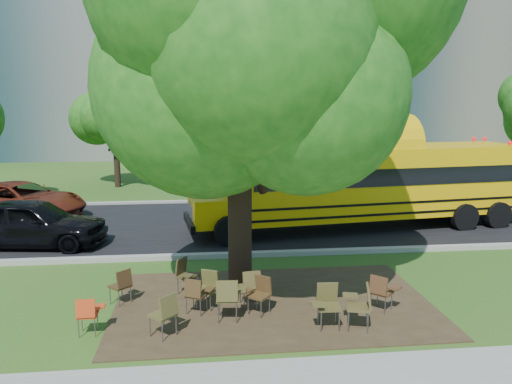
{
  "coord_description": "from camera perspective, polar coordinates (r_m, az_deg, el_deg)",
  "views": [
    {
      "loc": [
        -0.55,
        -10.97,
        4.45
      ],
      "look_at": [
        1.12,
        4.1,
        1.73
      ],
      "focal_mm": 35.0,
      "sensor_mm": 36.0,
      "label": 1
    }
  ],
  "objects": [
    {
      "name": "chair_3",
      "position": [
        10.77,
        0.37,
        -11.26
      ],
      "size": [
        0.72,
        0.57,
        0.83
      ],
      "rotation": [
        0.0,
        0.0,
        2.44
      ],
      "color": "#4A331A",
      "rests_on": "ground"
    },
    {
      "name": "school_bus",
      "position": [
        18.22,
        13.24,
        1.21
      ],
      "size": [
        12.18,
        4.1,
        2.93
      ],
      "rotation": [
        0.0,
        0.0,
        0.13
      ],
      "color": "#DDA806",
      "rests_on": "ground"
    },
    {
      "name": "kerb_near",
      "position": [
        14.65,
        -3.91,
        -7.23
      ],
      "size": [
        80.0,
        0.25,
        0.14
      ],
      "primitive_type": "cube",
      "color": "gray",
      "rests_on": "ground"
    },
    {
      "name": "asphalt_road",
      "position": [
        18.52,
        -4.44,
        -3.68
      ],
      "size": [
        80.0,
        8.0,
        0.04
      ],
      "primitive_type": "cube",
      "color": "black",
      "rests_on": "ground"
    },
    {
      "name": "ground",
      "position": [
        11.86,
        -3.26,
        -11.88
      ],
      "size": [
        160.0,
        160.0,
        0.0
      ],
      "primitive_type": "plane",
      "color": "#234A17",
      "rests_on": "ground"
    },
    {
      "name": "bg_tree_3",
      "position": [
        26.4,
        12.82,
        11.2
      ],
      "size": [
        5.6,
        5.6,
        7.84
      ],
      "color": "black",
      "rests_on": "ground"
    },
    {
      "name": "dirt_patch",
      "position": [
        11.48,
        1.99,
        -12.55
      ],
      "size": [
        7.0,
        4.5,
        0.03
      ],
      "primitive_type": "cube",
      "color": "#382819",
      "rests_on": "ground"
    },
    {
      "name": "main_tree",
      "position": [
        11.39,
        -1.97,
        15.6
      ],
      "size": [
        7.2,
        7.2,
        9.14
      ],
      "color": "black",
      "rests_on": "ground"
    },
    {
      "name": "chair_5",
      "position": [
        10.22,
        8.11,
        -12.27
      ],
      "size": [
        0.61,
        0.54,
        0.91
      ],
      "rotation": [
        0.0,
        0.0,
        3.09
      ],
      "color": "#4C4420",
      "rests_on": "ground"
    },
    {
      "name": "chair_4",
      "position": [
        10.39,
        -3.13,
        -11.7
      ],
      "size": [
        0.65,
        0.55,
        0.94
      ],
      "rotation": [
        0.0,
        0.0,
        -0.09
      ],
      "color": "#4B4520",
      "rests_on": "ground"
    },
    {
      "name": "bg_car_red",
      "position": [
        21.37,
        -25.33,
        -0.88
      ],
      "size": [
        5.62,
        4.1,
        1.42
      ],
      "primitive_type": "imported",
      "rotation": [
        0.0,
        0.0,
        1.19
      ],
      "color": "#581C0F",
      "rests_on": "ground"
    },
    {
      "name": "building_main",
      "position": [
        48.01,
        -15.96,
        17.66
      ],
      "size": [
        38.0,
        16.0,
        22.0
      ],
      "primitive_type": "cube",
      "color": "slate",
      "rests_on": "ground"
    },
    {
      "name": "chair_6",
      "position": [
        10.26,
        11.93,
        -12.2
      ],
      "size": [
        0.57,
        0.73,
        0.94
      ],
      "rotation": [
        0.0,
        0.0,
        1.3
      ],
      "color": "#504322",
      "rests_on": "ground"
    },
    {
      "name": "chair_0",
      "position": [
        10.39,
        -18.63,
        -12.84
      ],
      "size": [
        0.5,
        0.46,
        0.78
      ],
      "rotation": [
        0.0,
        0.0,
        0.03
      ],
      "color": "red",
      "rests_on": "ground"
    },
    {
      "name": "kerb_far",
      "position": [
        22.51,
        -4.8,
        -1.07
      ],
      "size": [
        80.0,
        0.25,
        0.14
      ],
      "primitive_type": "cube",
      "color": "gray",
      "rests_on": "ground"
    },
    {
      "name": "black_car",
      "position": [
        16.99,
        -24.23,
        -3.24
      ],
      "size": [
        4.73,
        2.42,
        1.54
      ],
      "primitive_type": "imported",
      "rotation": [
        0.0,
        0.0,
        1.43
      ],
      "color": "black",
      "rests_on": "ground"
    },
    {
      "name": "chair_2",
      "position": [
        9.9,
        -10.31,
        -13.19
      ],
      "size": [
        0.61,
        0.77,
        0.89
      ],
      "rotation": [
        0.0,
        0.0,
        0.8
      ],
      "color": "#4E4822",
      "rests_on": "ground"
    },
    {
      "name": "bg_tree_2",
      "position": [
        27.34,
        -15.9,
        9.31
      ],
      "size": [
        4.8,
        4.8,
        6.62
      ],
      "color": "black",
      "rests_on": "ground"
    },
    {
      "name": "chair_11",
      "position": [
        11.1,
        -0.53,
        -10.46
      ],
      "size": [
        0.59,
        0.6,
        0.87
      ],
      "rotation": [
        0.0,
        0.0,
        0.19
      ],
      "color": "brown",
      "rests_on": "ground"
    },
    {
      "name": "chair_9",
      "position": [
        11.12,
        -5.68,
        -10.56
      ],
      "size": [
        0.7,
        0.55,
        0.84
      ],
      "rotation": [
        0.0,
        0.0,
        2.67
      ],
      "color": "brown",
      "rests_on": "ground"
    },
    {
      "name": "chair_1",
      "position": [
        10.79,
        -6.81,
        -11.31
      ],
      "size": [
        0.68,
        0.53,
        0.82
      ],
      "rotation": [
        0.0,
        0.0,
        -0.45
      ],
      "color": "#452F18",
      "rests_on": "ground"
    },
    {
      "name": "building_right",
      "position": [
        55.37,
        21.15,
        17.9
      ],
      "size": [
        30.0,
        16.0,
        25.0
      ],
      "primitive_type": "cube",
      "color": "#6E675C",
      "rests_on": "ground"
    },
    {
      "name": "chair_10",
      "position": [
        11.91,
        -8.09,
        -9.1
      ],
      "size": [
        0.58,
        0.74,
        0.87
      ],
      "rotation": [
        0.0,
        0.0,
        -2.14
      ],
      "color": "#41371C",
      "rests_on": "ground"
    },
    {
      "name": "chair_8",
      "position": [
        11.65,
        -15.06,
        -9.97
      ],
      "size": [
        0.56,
        0.7,
        0.82
      ],
      "rotation": [
        0.0,
        0.0,
        0.79
      ],
      "color": "#402B16",
      "rests_on": "ground"
    },
    {
      "name": "chair_7",
      "position": [
        11.16,
        14.19,
        -10.75
      ],
      "size": [
        0.72,
        0.57,
        0.84
      ],
      "rotation": [
        0.0,
        0.0,
        -0.8
      ],
      "color": "#4D301B",
      "rests_on": "ground"
    }
  ]
}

